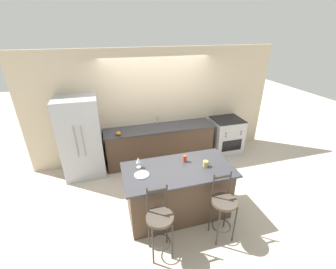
{
  "coord_description": "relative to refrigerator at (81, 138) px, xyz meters",
  "views": [
    {
      "loc": [
        -1.17,
        -4.45,
        3.1
      ],
      "look_at": [
        -0.05,
        -0.56,
        1.15
      ],
      "focal_mm": 24.0,
      "sensor_mm": 36.0,
      "label": 1
    }
  ],
  "objects": [
    {
      "name": "bar_stool_near",
      "position": [
        1.14,
        -2.49,
        -0.3
      ],
      "size": [
        0.39,
        0.39,
        1.15
      ],
      "color": "#332D28",
      "rests_on": "ground_plane"
    },
    {
      "name": "pumpkin_decoration",
      "position": [
        0.79,
        -0.1,
        0.05
      ],
      "size": [
        0.11,
        0.11,
        0.11
      ],
      "color": "orange",
      "rests_on": "back_counter"
    },
    {
      "name": "oven_range",
      "position": [
        3.57,
        0.02,
        -0.43
      ],
      "size": [
        0.76,
        0.72,
        0.94
      ],
      "color": "#B7B7BC",
      "rests_on": "ground_plane"
    },
    {
      "name": "sink_faucet",
      "position": [
        1.78,
        0.27,
        0.15
      ],
      "size": [
        0.02,
        0.13,
        0.22
      ],
      "color": "#ADAFB5",
      "rests_on": "back_counter"
    },
    {
      "name": "bar_stool_far",
      "position": [
        2.15,
        -2.46,
        -0.3
      ],
      "size": [
        0.39,
        0.39,
        1.15
      ],
      "color": "#332D28",
      "rests_on": "ground_plane"
    },
    {
      "name": "kitchen_island",
      "position": [
        1.65,
        -1.77,
        -0.43
      ],
      "size": [
        1.86,
        0.94,
        0.95
      ],
      "color": "#4C3828",
      "rests_on": "ground_plane"
    },
    {
      "name": "ground_plane",
      "position": [
        1.78,
        -0.28,
        -0.91
      ],
      "size": [
        18.0,
        18.0,
        0.0
      ],
      "primitive_type": "plane",
      "color": "beige"
    },
    {
      "name": "wine_glass",
      "position": [
        1.02,
        -1.54,
        0.18
      ],
      "size": [
        0.08,
        0.08,
        0.19
      ],
      "color": "white",
      "rests_on": "kitchen_island"
    },
    {
      "name": "refrigerator",
      "position": [
        0.0,
        0.0,
        0.0
      ],
      "size": [
        0.86,
        0.76,
        1.81
      ],
      "color": "#ADAFB5",
      "rests_on": "ground_plane"
    },
    {
      "name": "dinner_plate",
      "position": [
        1.03,
        -1.77,
        0.05
      ],
      "size": [
        0.24,
        0.24,
        0.02
      ],
      "color": "white",
      "rests_on": "kitchen_island"
    },
    {
      "name": "back_counter",
      "position": [
        1.78,
        0.08,
        -0.45
      ],
      "size": [
        2.64,
        0.65,
        0.91
      ],
      "color": "#4C3828",
      "rests_on": "ground_plane"
    },
    {
      "name": "wall_back",
      "position": [
        1.78,
        0.39,
        0.44
      ],
      "size": [
        6.0,
        0.07,
        2.7
      ],
      "color": "beige",
      "rests_on": "ground_plane"
    },
    {
      "name": "coffee_mug",
      "position": [
        2.12,
        -1.82,
        0.09
      ],
      "size": [
        0.12,
        0.09,
        0.1
      ],
      "color": "#C1B251",
      "rests_on": "kitchen_island"
    },
    {
      "name": "tumbler_cup",
      "position": [
        1.82,
        -1.58,
        0.1
      ],
      "size": [
        0.07,
        0.07,
        0.12
      ],
      "color": "red",
      "rests_on": "kitchen_island"
    }
  ]
}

